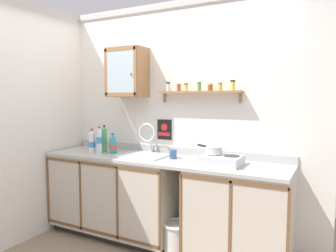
% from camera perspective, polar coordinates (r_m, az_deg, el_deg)
% --- Properties ---
extents(back_wall, '(3.28, 0.07, 2.61)m').
position_cam_1_polar(back_wall, '(3.58, 1.07, 1.11)').
color(back_wall, silver).
rests_on(back_wall, ground).
extents(side_wall_left, '(0.05, 3.39, 2.61)m').
position_cam_1_polar(side_wall_left, '(3.75, -24.75, 0.68)').
color(side_wall_left, silver).
rests_on(side_wall_left, ground).
extents(lower_cabinet_run, '(1.52, 0.62, 0.91)m').
position_cam_1_polar(lower_cabinet_run, '(3.76, -9.29, -12.07)').
color(lower_cabinet_run, black).
rests_on(lower_cabinet_run, ground).
extents(lower_cabinet_run_right, '(0.95, 0.62, 0.91)m').
position_cam_1_polar(lower_cabinet_run_right, '(3.16, 12.71, -15.56)').
color(lower_cabinet_run_right, black).
rests_on(lower_cabinet_run_right, ground).
extents(countertop, '(2.64, 0.64, 0.03)m').
position_cam_1_polar(countertop, '(3.34, -1.51, -6.01)').
color(countertop, '#B2B2AD').
rests_on(countertop, lower_cabinet_run).
extents(backsplash, '(2.64, 0.02, 0.08)m').
position_cam_1_polar(backsplash, '(3.59, 0.81, -4.34)').
color(backsplash, '#B2B2AD').
rests_on(backsplash, countertop).
extents(sink, '(0.56, 0.48, 0.47)m').
position_cam_1_polar(sink, '(3.50, -4.62, -5.45)').
color(sink, silver).
rests_on(sink, countertop).
extents(hot_plate_stove, '(0.36, 0.32, 0.09)m').
position_cam_1_polar(hot_plate_stove, '(3.04, 9.62, -6.05)').
color(hot_plate_stove, silver).
rests_on(hot_plate_stove, countertop).
extents(saucepan, '(0.30, 0.20, 0.07)m').
position_cam_1_polar(saucepan, '(3.08, 8.17, -4.24)').
color(saucepan, silver).
rests_on(saucepan, hot_plate_stove).
extents(bottle_water_clear_0, '(0.06, 0.06, 0.31)m').
position_cam_1_polar(bottle_water_clear_0, '(3.64, -12.21, -2.60)').
color(bottle_water_clear_0, silver).
rests_on(bottle_water_clear_0, countertop).
extents(bottle_opaque_white_1, '(0.07, 0.07, 0.28)m').
position_cam_1_polar(bottle_opaque_white_1, '(3.74, -13.45, -2.82)').
color(bottle_opaque_white_1, white).
rests_on(bottle_opaque_white_1, countertop).
extents(bottle_detergent_teal_2, '(0.08, 0.08, 0.23)m').
position_cam_1_polar(bottle_detergent_teal_2, '(3.63, -9.84, -3.34)').
color(bottle_detergent_teal_2, teal).
rests_on(bottle_detergent_teal_2, countertop).
extents(bottle_soda_green_3, '(0.06, 0.06, 0.31)m').
position_cam_1_polar(bottle_soda_green_3, '(3.75, -11.32, -2.44)').
color(bottle_soda_green_3, '#4CB266').
rests_on(bottle_soda_green_3, countertop).
extents(mug, '(0.08, 0.12, 0.10)m').
position_cam_1_polar(mug, '(3.31, 0.88, -5.01)').
color(mug, '#3F6699').
rests_on(mug, countertop).
extents(wall_cabinet, '(0.44, 0.30, 0.56)m').
position_cam_1_polar(wall_cabinet, '(3.71, -7.32, 9.48)').
color(wall_cabinet, '#996B42').
extents(spice_shelf, '(0.92, 0.14, 0.23)m').
position_cam_1_polar(spice_shelf, '(3.34, 5.50, 6.30)').
color(spice_shelf, '#996B42').
extents(warning_sign, '(0.18, 0.01, 0.23)m').
position_cam_1_polar(warning_sign, '(3.61, -0.66, -0.67)').
color(warning_sign, black).
extents(trash_bin, '(0.30, 0.30, 0.34)m').
position_cam_1_polar(trash_bin, '(3.33, 1.74, -19.51)').
color(trash_bin, silver).
rests_on(trash_bin, ground).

